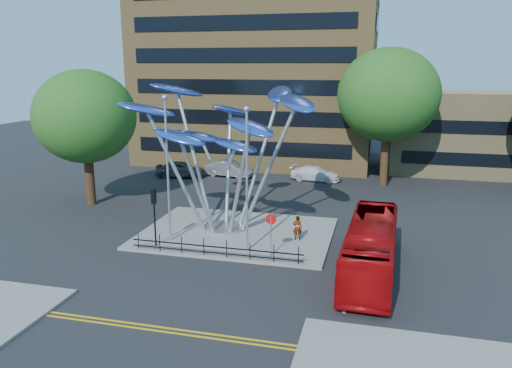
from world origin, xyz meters
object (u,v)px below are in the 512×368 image
(tree_left, at_px, (85,117))
(parked_car_mid, at_px, (229,169))
(tree_right, at_px, (388,95))
(street_lamp_right, at_px, (247,167))
(leaf_sculpture, at_px, (223,126))
(parked_car_left, at_px, (180,169))
(red_bus, at_px, (371,248))
(traffic_light_island, at_px, (154,205))
(no_entry_sign_island, at_px, (271,228))
(pedestrian, at_px, (297,228))
(street_lamp_left, at_px, (167,156))
(parked_car_right, at_px, (316,173))

(tree_left, bearing_deg, parked_car_mid, 58.07)
(tree_right, relative_size, street_lamp_right, 1.46)
(tree_left, height_order, leaf_sculpture, tree_left)
(street_lamp_right, relative_size, parked_car_left, 1.76)
(leaf_sculpture, distance_m, parked_car_left, 17.63)
(red_bus, bearing_deg, traffic_light_island, 178.77)
(tree_right, relative_size, no_entry_sign_island, 4.94)
(leaf_sculpture, distance_m, parked_car_mid, 17.11)
(street_lamp_right, relative_size, pedestrian, 5.44)
(traffic_light_island, bearing_deg, red_bus, -3.36)
(tree_left, relative_size, no_entry_sign_island, 4.21)
(pedestrian, relative_size, parked_car_left, 0.32)
(tree_left, relative_size, street_lamp_right, 1.24)
(red_bus, bearing_deg, tree_right, 90.59)
(tree_left, relative_size, pedestrian, 6.76)
(street_lamp_left, bearing_deg, tree_left, 145.62)
(street_lamp_right, xyz_separation_m, parked_car_left, (-11.50, 17.61, -4.29))
(parked_car_left, xyz_separation_m, parked_car_right, (12.83, 1.81, -0.12))
(tree_right, bearing_deg, tree_left, -151.39)
(traffic_light_island, bearing_deg, street_lamp_left, 63.43)
(tree_right, height_order, red_bus, tree_right)
(street_lamp_right, xyz_separation_m, pedestrian, (2.50, 2.50, -4.18))
(traffic_light_island, relative_size, parked_car_right, 0.73)
(leaf_sculpture, relative_size, pedestrian, 8.33)
(red_bus, height_order, parked_car_mid, red_bus)
(tree_right, bearing_deg, parked_car_mid, 179.85)
(street_lamp_right, bearing_deg, red_bus, -10.05)
(parked_car_mid, relative_size, parked_car_right, 1.00)
(red_bus, bearing_deg, street_lamp_left, 173.89)
(red_bus, xyz_separation_m, parked_car_left, (-18.45, 18.85, -0.61))
(leaf_sculpture, distance_m, street_lamp_right, 4.83)
(tree_right, distance_m, parked_car_left, 20.38)
(parked_car_mid, bearing_deg, street_lamp_left, -164.91)
(street_lamp_left, relative_size, no_entry_sign_island, 3.59)
(no_entry_sign_island, height_order, red_bus, red_bus)
(leaf_sculpture, height_order, no_entry_sign_island, leaf_sculpture)
(street_lamp_right, bearing_deg, traffic_light_island, -174.81)
(traffic_light_island, distance_m, parked_car_mid, 19.68)
(tree_right, relative_size, tree_left, 1.17)
(tree_left, bearing_deg, pedestrian, -14.83)
(red_bus, bearing_deg, parked_car_mid, 126.67)
(leaf_sculpture, xyz_separation_m, red_bus, (9.52, -4.91, -5.46))
(tree_left, distance_m, pedestrian, 18.54)
(traffic_light_island, relative_size, red_bus, 0.34)
(leaf_sculpture, relative_size, street_lamp_left, 1.45)
(leaf_sculpture, bearing_deg, tree_left, 164.45)
(tree_right, bearing_deg, parked_car_left, -175.82)
(no_entry_sign_island, distance_m, parked_car_right, 19.94)
(no_entry_sign_island, relative_size, parked_car_mid, 0.52)
(tree_left, distance_m, red_bus, 23.60)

